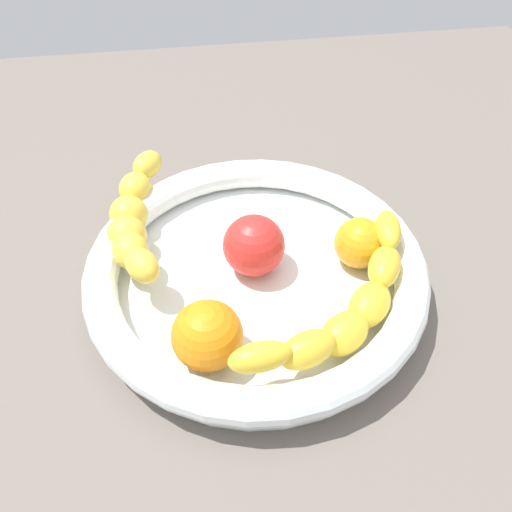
# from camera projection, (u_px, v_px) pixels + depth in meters

# --- Properties ---
(kitchen_counter) EXTENTS (1.20, 1.20, 0.03)m
(kitchen_counter) POSITION_uv_depth(u_px,v_px,m) (256.00, 296.00, 0.53)
(kitchen_counter) COLOR #685E56
(kitchen_counter) RESTS_ON ground
(fruit_bowl) EXTENTS (0.34, 0.34, 0.05)m
(fruit_bowl) POSITION_uv_depth(u_px,v_px,m) (256.00, 270.00, 0.50)
(fruit_bowl) COLOR white
(fruit_bowl) RESTS_ON kitchen_counter
(banana_draped_left) EXTENTS (0.17, 0.19, 0.05)m
(banana_draped_left) POSITION_uv_depth(u_px,v_px,m) (349.00, 307.00, 0.44)
(banana_draped_left) COLOR yellow
(banana_draped_left) RESTS_ON fruit_bowl
(banana_draped_right) EXTENTS (0.21, 0.07, 0.05)m
(banana_draped_right) POSITION_uv_depth(u_px,v_px,m) (133.00, 219.00, 0.52)
(banana_draped_right) COLOR yellow
(banana_draped_right) RESTS_ON fruit_bowl
(orange_front) EXTENTS (0.06, 0.06, 0.06)m
(orange_front) POSITION_uv_depth(u_px,v_px,m) (207.00, 335.00, 0.42)
(orange_front) COLOR orange
(orange_front) RESTS_ON fruit_bowl
(orange_mid_left) EXTENTS (0.05, 0.05, 0.05)m
(orange_mid_left) POSITION_uv_depth(u_px,v_px,m) (360.00, 243.00, 0.51)
(orange_mid_left) COLOR orange
(orange_mid_left) RESTS_ON fruit_bowl
(tomato_red) EXTENTS (0.06, 0.06, 0.06)m
(tomato_red) POSITION_uv_depth(u_px,v_px,m) (255.00, 245.00, 0.50)
(tomato_red) COLOR red
(tomato_red) RESTS_ON fruit_bowl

